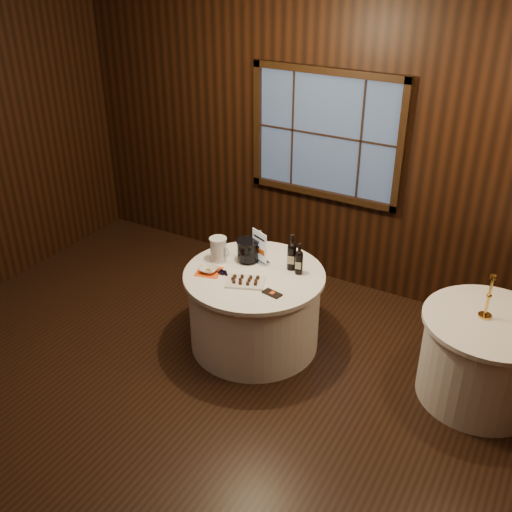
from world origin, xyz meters
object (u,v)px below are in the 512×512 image
Objects in this scene: chocolate_box at (272,293)px; grape_bunch at (223,272)px; brass_candlestick at (488,302)px; sign_stand at (260,251)px; glass_pitcher at (219,249)px; main_table at (254,309)px; chocolate_plate at (245,281)px; cracker_bowl at (209,269)px; side_table at (483,358)px; ice_bucket at (248,250)px; port_bottle_left at (292,254)px; port_bottle_right at (299,261)px.

chocolate_box is 0.55m from grape_bunch.
sign_stand is at bearing -176.69° from brass_candlestick.
grape_bunch is at bearing -39.84° from glass_pitcher.
brass_candlestick reaches higher than glass_pitcher.
main_table is 7.70× the size of grape_bunch.
cracker_bowl is at bearing 179.12° from chocolate_plate.
side_table is 2.22m from ice_bucket.
chocolate_plate is 1.69× the size of glass_pitcher.
sign_stand is 0.86× the size of brass_candlestick.
main_table is at bearing 26.09° from cracker_bowl.
glass_pitcher reaches higher than side_table.
port_bottle_left reaches higher than cracker_bowl.
sign_stand is 1.10× the size of port_bottle_right.
chocolate_plate is at bearing -0.88° from cracker_bowl.
cracker_bowl is at bearing -72.76° from glass_pitcher.
glass_pitcher reaches higher than ice_bucket.
chocolate_box is at bearing -39.95° from ice_bucket.
side_table is at bearing 13.95° from glass_pitcher.
grape_bunch is (-2.24, -0.44, 0.40)m from side_table.
glass_pitcher is 0.61× the size of brass_candlestick.
glass_pitcher reaches higher than chocolate_box.
glass_pitcher is at bearing 179.23° from port_bottle_right.
port_bottle_right is at bearing -175.68° from brass_candlestick.
ice_bucket is 1.30× the size of chocolate_box.
port_bottle_left is at bearing -177.92° from side_table.
main_table is at bearing -45.38° from ice_bucket.
cracker_bowl reaches higher than main_table.
sign_stand is at bearing -177.31° from side_table.
sign_stand is 1.98× the size of chocolate_box.
port_bottle_right is at bearing 19.54° from glass_pitcher.
glass_pitcher is 2.36m from brass_candlestick.
port_bottle_left is 2.14× the size of cracker_bowl.
cracker_bowl is at bearing -153.91° from main_table.
grape_bunch is (-0.18, -0.35, -0.09)m from sign_stand.
sign_stand is at bearing 62.09° from grape_bunch.
grape_bunch is at bearing -168.02° from brass_candlestick.
cracker_bowl is (-0.67, 0.05, 0.02)m from chocolate_box.
chocolate_box is at bearing -26.37° from sign_stand.
brass_candlestick is at bearing -8.13° from port_bottle_right.
brass_candlestick is at bearing 4.18° from ice_bucket.
brass_candlestick reaches higher than sign_stand.
chocolate_plate is at bearing -177.53° from chocolate_box.
port_bottle_right is 0.79× the size of brass_candlestick.
ice_bucket is (-0.16, 0.17, 0.50)m from main_table.
main_table is at bearing -162.52° from port_bottle_right.
port_bottle_right is 0.77m from glass_pitcher.
port_bottle_right is 1.30× the size of glass_pitcher.
chocolate_plate is at bearing -20.73° from glass_pitcher.
main_table is 7.97× the size of cracker_bowl.
sign_stand is at bearing 32.32° from glass_pitcher.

